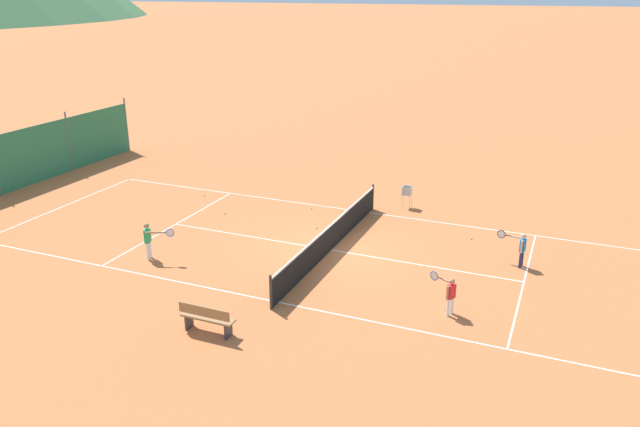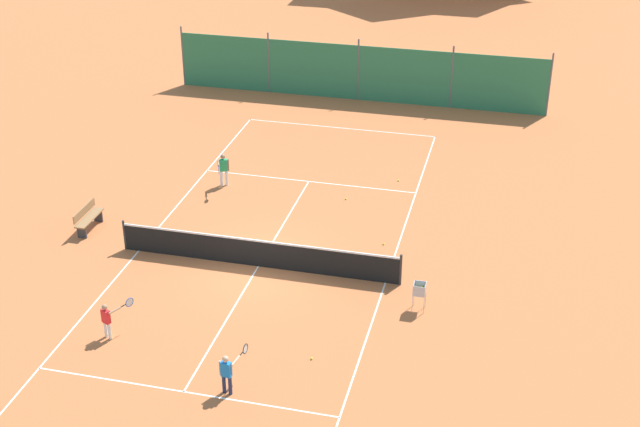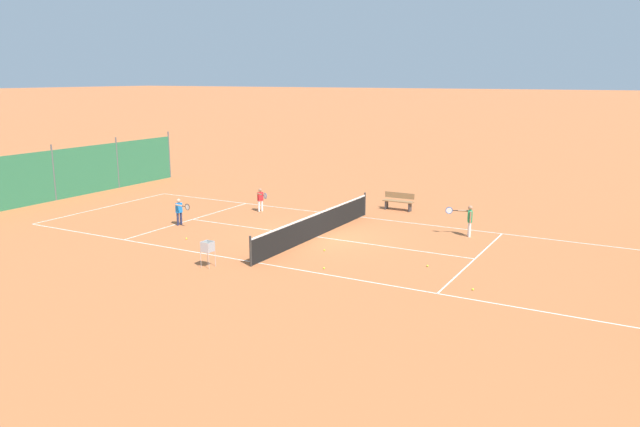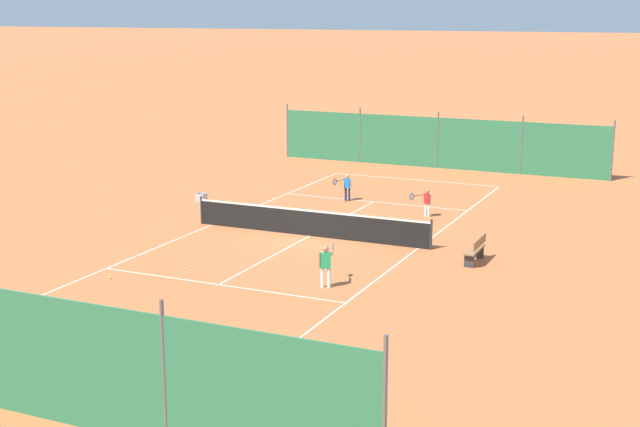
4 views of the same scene
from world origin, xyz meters
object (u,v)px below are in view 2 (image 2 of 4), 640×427
(tennis_ball_by_net_right, at_px, (312,358))
(tennis_ball_by_net_left, at_px, (384,244))
(player_near_service, at_px, (223,168))
(player_far_service, at_px, (228,371))
(courtside_bench, at_px, (88,218))
(tennis_ball_alley_right, at_px, (319,252))
(tennis_net, at_px, (258,253))
(player_far_baseline, at_px, (108,318))
(tennis_ball_alley_left, at_px, (399,180))
(tennis_ball_service_box, at_px, (346,199))
(ball_hopper, at_px, (419,290))

(tennis_ball_by_net_right, bearing_deg, tennis_ball_by_net_left, 83.34)
(player_near_service, height_order, player_far_service, player_near_service)
(tennis_ball_by_net_right, distance_m, courtside_bench, 10.59)
(tennis_ball_alley_right, xyz_separation_m, tennis_ball_by_net_left, (1.94, 1.04, 0.00))
(tennis_ball_by_net_right, bearing_deg, tennis_net, 123.56)
(tennis_net, bearing_deg, tennis_ball_by_net_right, -56.44)
(player_far_baseline, distance_m, tennis_ball_alley_left, 13.42)
(courtside_bench, bearing_deg, tennis_net, -8.51)
(tennis_ball_by_net_left, xyz_separation_m, courtside_bench, (-9.97, -1.36, 0.42))
(tennis_ball_alley_right, xyz_separation_m, tennis_ball_service_box, (0.01, 3.97, 0.00))
(player_near_service, distance_m, player_far_baseline, 9.94)
(tennis_ball_by_net_right, bearing_deg, ball_hopper, 51.65)
(player_far_baseline, xyz_separation_m, player_far_service, (4.01, -1.47, 0.03))
(player_near_service, distance_m, courtside_bench, 5.49)
(tennis_ball_service_box, relative_size, courtside_bench, 0.04)
(tennis_net, relative_size, ball_hopper, 10.31)
(player_near_service, height_order, tennis_ball_by_net_right, player_near_service)
(player_far_baseline, xyz_separation_m, tennis_ball_alley_right, (4.56, 5.92, -0.62))
(player_far_service, distance_m, tennis_ball_by_net_left, 8.82)
(player_far_baseline, distance_m, tennis_ball_alley_right, 7.50)
(tennis_net, bearing_deg, player_far_service, -79.59)
(player_far_baseline, bearing_deg, tennis_ball_alley_left, 62.51)
(player_far_service, xyz_separation_m, tennis_ball_alley_left, (2.18, 13.36, -0.65))
(player_far_baseline, height_order, ball_hopper, player_far_baseline)
(tennis_ball_by_net_left, distance_m, ball_hopper, 3.95)
(tennis_ball_alley_right, bearing_deg, player_far_service, -94.32)
(tennis_net, distance_m, player_far_service, 6.23)
(tennis_ball_by_net_left, bearing_deg, tennis_ball_by_net_right, -96.66)
(tennis_ball_service_box, height_order, courtside_bench, courtside_bench)
(tennis_ball_service_box, xyz_separation_m, courtside_bench, (-8.04, -4.30, 0.42))
(tennis_ball_alley_right, bearing_deg, tennis_ball_alley_left, 74.78)
(courtside_bench, bearing_deg, tennis_ball_by_net_left, 7.78)
(tennis_ball_by_net_right, bearing_deg, courtside_bench, 150.29)
(tennis_ball_service_box, distance_m, tennis_ball_alley_left, 2.57)
(tennis_ball_alley_left, bearing_deg, tennis_ball_alley_right, -105.22)
(player_near_service, height_order, tennis_ball_service_box, player_near_service)
(player_near_service, relative_size, player_far_service, 1.09)
(tennis_ball_service_box, distance_m, ball_hopper, 7.42)
(player_near_service, bearing_deg, player_far_service, -70.13)
(ball_hopper, bearing_deg, player_far_baseline, -157.16)
(ball_hopper, bearing_deg, tennis_ball_by_net_left, 115.40)
(player_near_service, distance_m, tennis_ball_by_net_left, 7.29)
(player_near_service, xyz_separation_m, tennis_ball_by_net_right, (5.85, -9.58, -0.71))
(player_near_service, height_order, tennis_ball_by_net_left, player_near_service)
(tennis_ball_alley_right, bearing_deg, tennis_net, -142.95)
(player_far_service, relative_size, tennis_ball_service_box, 17.58)
(tennis_ball_by_net_left, height_order, courtside_bench, courtside_bench)
(player_near_service, distance_m, ball_hopper, 10.53)
(player_far_service, bearing_deg, tennis_ball_by_net_right, 46.65)
(tennis_ball_alley_right, distance_m, tennis_ball_by_net_left, 2.20)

